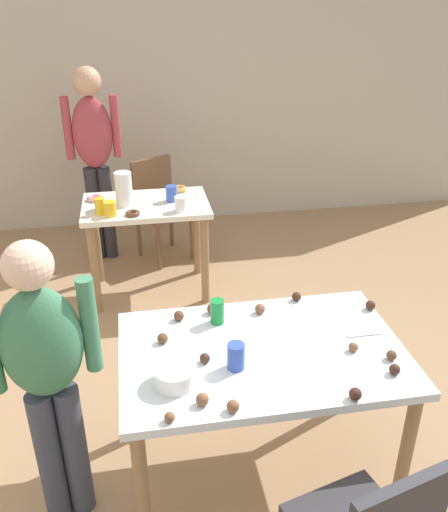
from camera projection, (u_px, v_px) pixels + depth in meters
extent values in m
plane|color=#9E7A56|center=(259.00, 439.00, 2.94)|extent=(6.40, 6.40, 0.00)
cube|color=#BCB2A3|center=(186.00, 90.00, 5.17)|extent=(6.40, 0.10, 2.60)
cube|color=silver|center=(262.00, 353.00, 2.44)|extent=(1.27, 0.82, 0.04)
cylinder|color=olive|center=(142.00, 494.00, 2.21)|extent=(0.06, 0.06, 0.71)
cylinder|color=olive|center=(405.00, 456.00, 2.39)|extent=(0.06, 0.06, 0.71)
cylinder|color=olive|center=(137.00, 382.00, 2.82)|extent=(0.06, 0.06, 0.71)
cylinder|color=olive|center=(346.00, 359.00, 3.00)|extent=(0.06, 0.06, 0.71)
cube|color=silver|center=(146.00, 206.00, 4.03)|extent=(0.93, 0.60, 0.04)
cylinder|color=olive|center=(94.00, 270.00, 3.93)|extent=(0.06, 0.06, 0.71)
cylinder|color=olive|center=(205.00, 261.00, 4.06)|extent=(0.06, 0.06, 0.71)
cylinder|color=olive|center=(97.00, 242.00, 4.35)|extent=(0.06, 0.06, 0.71)
cylinder|color=olive|center=(197.00, 234.00, 4.48)|extent=(0.06, 0.06, 0.71)
cube|color=brown|center=(164.00, 212.00, 4.71)|extent=(0.54, 0.54, 0.04)
cube|color=brown|center=(152.00, 182.00, 4.73)|extent=(0.36, 0.21, 0.42)
cylinder|color=brown|center=(192.00, 237.00, 4.78)|extent=(0.04, 0.04, 0.41)
cylinder|color=brown|center=(159.00, 248.00, 4.60)|extent=(0.04, 0.04, 0.41)
cylinder|color=brown|center=(171.00, 225.00, 5.02)|extent=(0.04, 0.04, 0.41)
cylinder|color=brown|center=(139.00, 234.00, 4.84)|extent=(0.04, 0.04, 0.41)
cylinder|color=#383D4C|center=(50.00, 458.00, 2.38)|extent=(0.11, 0.11, 0.70)
cylinder|color=#383D4C|center=(75.00, 451.00, 2.42)|extent=(0.11, 0.11, 0.70)
ellipsoid|color=#3D7A56|center=(42.00, 343.00, 2.13)|extent=(0.35, 0.26, 0.50)
sphere|color=beige|center=(27.00, 265.00, 1.97)|extent=(0.19, 0.19, 0.19)
cylinder|color=#3D7A56|center=(90.00, 325.00, 2.17)|extent=(0.08, 0.08, 0.42)
cylinder|color=#28282D|center=(108.00, 213.00, 4.73)|extent=(0.11, 0.11, 0.83)
cylinder|color=#28282D|center=(95.00, 214.00, 4.71)|extent=(0.11, 0.11, 0.83)
ellipsoid|color=#9E3842|center=(92.00, 133.00, 4.40)|extent=(0.33, 0.21, 0.59)
sphere|color=tan|center=(87.00, 81.00, 4.22)|extent=(0.22, 0.22, 0.22)
cylinder|color=#9E3842|center=(116.00, 126.00, 4.42)|extent=(0.07, 0.07, 0.50)
cylinder|color=#9E3842|center=(68.00, 129.00, 4.35)|extent=(0.07, 0.07, 0.50)
cylinder|color=white|center=(175.00, 376.00, 2.20)|extent=(0.18, 0.18, 0.08)
cylinder|color=#198438|center=(217.00, 312.00, 2.59)|extent=(0.07, 0.07, 0.12)
cube|color=silver|center=(365.00, 335.00, 2.52)|extent=(0.17, 0.02, 0.01)
cylinder|color=#3351B2|center=(236.00, 356.00, 2.28)|extent=(0.07, 0.07, 0.12)
sphere|color=#3D2319|center=(370.00, 305.00, 2.71)|extent=(0.05, 0.05, 0.05)
sphere|color=brown|center=(353.00, 347.00, 2.41)|extent=(0.04, 0.04, 0.04)
sphere|color=#3D2319|center=(355.00, 394.00, 2.13)|extent=(0.05, 0.05, 0.05)
sphere|color=brown|center=(163.00, 338.00, 2.46)|extent=(0.05, 0.05, 0.05)
sphere|color=brown|center=(170.00, 417.00, 2.02)|extent=(0.04, 0.04, 0.04)
sphere|color=brown|center=(212.00, 309.00, 2.68)|extent=(0.05, 0.05, 0.05)
sphere|color=brown|center=(391.00, 355.00, 2.35)|extent=(0.04, 0.04, 0.04)
sphere|color=#3D2319|center=(395.00, 369.00, 2.26)|extent=(0.05, 0.05, 0.05)
sphere|color=#3D2319|center=(205.00, 358.00, 2.33)|extent=(0.05, 0.05, 0.05)
sphere|color=brown|center=(179.00, 316.00, 2.62)|extent=(0.05, 0.05, 0.05)
sphere|color=brown|center=(260.00, 309.00, 2.68)|extent=(0.05, 0.05, 0.05)
sphere|color=#3D2319|center=(297.00, 297.00, 2.79)|extent=(0.05, 0.05, 0.05)
sphere|color=brown|center=(202.00, 399.00, 2.10)|extent=(0.05, 0.05, 0.05)
sphere|color=brown|center=(233.00, 406.00, 2.06)|extent=(0.05, 0.05, 0.05)
cylinder|color=white|center=(124.00, 189.00, 3.93)|extent=(0.13, 0.13, 0.25)
cylinder|color=yellow|center=(110.00, 209.00, 3.78)|extent=(0.08, 0.08, 0.11)
cylinder|color=yellow|center=(100.00, 206.00, 3.82)|extent=(0.07, 0.07, 0.12)
cylinder|color=#3351B2|center=(171.00, 194.00, 4.04)|extent=(0.08, 0.08, 0.12)
cylinder|color=white|center=(181.00, 204.00, 3.87)|extent=(0.09, 0.09, 0.11)
torus|color=gold|center=(179.00, 189.00, 4.25)|extent=(0.12, 0.12, 0.04)
torus|color=brown|center=(133.00, 213.00, 3.81)|extent=(0.10, 0.10, 0.03)
torus|color=white|center=(107.00, 203.00, 3.99)|extent=(0.11, 0.11, 0.03)
torus|color=pink|center=(95.00, 198.00, 4.07)|extent=(0.12, 0.12, 0.04)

